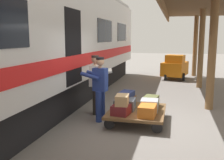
# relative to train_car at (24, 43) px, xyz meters

# --- Properties ---
(ground_plane) EXTENTS (60.00, 60.00, 0.00)m
(ground_plane) POSITION_rel_train_car_xyz_m (-3.34, 0.00, -2.06)
(ground_plane) COLOR slate
(train_car) EXTENTS (3.02, 18.26, 4.00)m
(train_car) POSITION_rel_train_car_xyz_m (0.00, 0.00, 0.00)
(train_car) COLOR silver
(train_car) RESTS_ON ground_plane
(luggage_cart) EXTENTS (1.43, 1.71, 0.33)m
(luggage_cart) POSITION_rel_train_car_xyz_m (-3.22, -0.01, -1.78)
(luggage_cart) COLOR brown
(luggage_cart) RESTS_ON ground_plane
(suitcase_maroon_trunk) EXTENTS (0.46, 0.54, 0.24)m
(suitcase_maroon_trunk) POSITION_rel_train_car_xyz_m (-2.90, 0.46, -1.61)
(suitcase_maroon_trunk) COLOR maroon
(suitcase_maroon_trunk) RESTS_ON luggage_cart
(suitcase_brown_leather) EXTENTS (0.40, 0.57, 0.23)m
(suitcase_brown_leather) POSITION_rel_train_car_xyz_m (-2.90, -0.48, -1.62)
(suitcase_brown_leather) COLOR brown
(suitcase_brown_leather) RESTS_ON luggage_cart
(suitcase_olive_duffel) EXTENTS (0.42, 0.49, 0.29)m
(suitcase_olive_duffel) POSITION_rel_train_car_xyz_m (-3.54, -0.48, -1.59)
(suitcase_olive_duffel) COLOR brown
(suitcase_olive_duffel) RESTS_ON luggage_cart
(suitcase_gray_aluminum) EXTENTS (0.45, 0.47, 0.29)m
(suitcase_gray_aluminum) POSITION_rel_train_car_xyz_m (-3.54, -0.01, -1.58)
(suitcase_gray_aluminum) COLOR #9EA0A5
(suitcase_gray_aluminum) RESTS_ON luggage_cart
(suitcase_orange_carryall) EXTENTS (0.42, 0.59, 0.27)m
(suitcase_orange_carryall) POSITION_rel_train_car_xyz_m (-3.54, 0.46, -1.59)
(suitcase_orange_carryall) COLOR #CC6B23
(suitcase_orange_carryall) RESTS_ON luggage_cart
(suitcase_slate_roller) EXTENTS (0.53, 0.59, 0.28)m
(suitcase_slate_roller) POSITION_rel_train_car_xyz_m (-2.90, -0.01, -1.59)
(suitcase_slate_roller) COLOR #4C515B
(suitcase_slate_roller) RESTS_ON luggage_cart
(suitcase_navy_fabric) EXTENTS (0.41, 0.56, 0.16)m
(suitcase_navy_fabric) POSITION_rel_train_car_xyz_m (-2.86, -0.44, -1.42)
(suitcase_navy_fabric) COLOR navy
(suitcase_navy_fabric) RESTS_ON suitcase_brown_leather
(suitcase_tan_vintage) EXTENTS (0.34, 0.50, 0.25)m
(suitcase_tan_vintage) POSITION_rel_train_car_xyz_m (-2.91, 0.44, -1.37)
(suitcase_tan_vintage) COLOR tan
(suitcase_tan_vintage) RESTS_ON suitcase_maroon_trunk
(porter_in_overalls) EXTENTS (0.71, 0.51, 1.70)m
(porter_in_overalls) POSITION_rel_train_car_xyz_m (-2.24, 0.10, -1.14)
(porter_in_overalls) COLOR navy
(porter_in_overalls) RESTS_ON ground_plane
(porter_by_door) EXTENTS (0.72, 0.54, 1.70)m
(porter_by_door) POSITION_rel_train_car_xyz_m (-1.96, -0.50, -1.14)
(porter_by_door) COLOR #332D28
(porter_by_door) RESTS_ON ground_plane
(baggage_tug) EXTENTS (1.48, 1.91, 1.30)m
(baggage_tug) POSITION_rel_train_car_xyz_m (-4.14, -7.56, -1.43)
(baggage_tug) COLOR orange
(baggage_tug) RESTS_ON ground_plane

